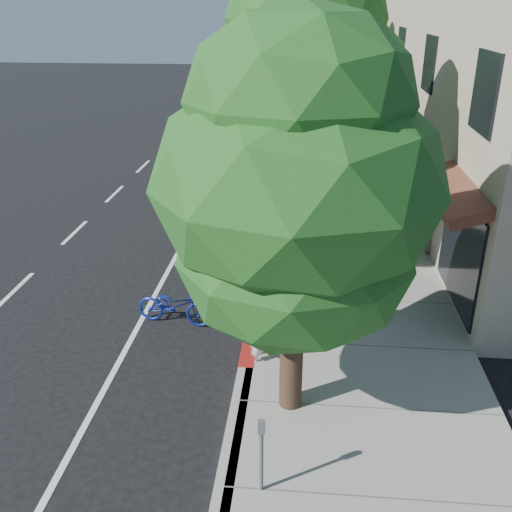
# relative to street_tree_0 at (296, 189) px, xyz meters

# --- Properties ---
(ground) EXTENTS (120.00, 120.00, 0.00)m
(ground) POSITION_rel_street_tree_0_xyz_m (-0.90, 2.00, -4.10)
(ground) COLOR black
(ground) RESTS_ON ground
(sidewalk) EXTENTS (4.60, 56.00, 0.15)m
(sidewalk) POSITION_rel_street_tree_0_xyz_m (1.40, 10.00, -4.03)
(sidewalk) COLOR gray
(sidewalk) RESTS_ON ground
(curb) EXTENTS (0.30, 56.00, 0.15)m
(curb) POSITION_rel_street_tree_0_xyz_m (-0.90, 10.00, -4.03)
(curb) COLOR #9E998E
(curb) RESTS_ON ground
(curb_red_segment) EXTENTS (0.32, 4.00, 0.15)m
(curb_red_segment) POSITION_rel_street_tree_0_xyz_m (-0.90, 3.00, -4.03)
(curb_red_segment) COLOR maroon
(curb_red_segment) RESTS_ON ground
(storefront_building) EXTENTS (10.00, 36.00, 7.00)m
(storefront_building) POSITION_rel_street_tree_0_xyz_m (8.70, 20.00, -0.60)
(storefront_building) COLOR #BBA690
(storefront_building) RESTS_ON ground
(street_tree_0) EXTENTS (4.43, 4.43, 6.75)m
(street_tree_0) POSITION_rel_street_tree_0_xyz_m (0.00, 0.00, 0.00)
(street_tree_0) COLOR black
(street_tree_0) RESTS_ON ground
(street_tree_1) EXTENTS (5.07, 5.07, 7.87)m
(street_tree_1) POSITION_rel_street_tree_0_xyz_m (-0.00, 6.00, 0.70)
(street_tree_1) COLOR black
(street_tree_1) RESTS_ON ground
(street_tree_2) EXTENTS (4.33, 4.33, 6.78)m
(street_tree_2) POSITION_rel_street_tree_0_xyz_m (0.00, 12.00, 0.04)
(street_tree_2) COLOR black
(street_tree_2) RESTS_ON ground
(street_tree_3) EXTENTS (4.96, 4.96, 8.43)m
(street_tree_3) POSITION_rel_street_tree_0_xyz_m (-0.00, 18.00, 1.15)
(street_tree_3) COLOR black
(street_tree_3) RESTS_ON ground
(street_tree_4) EXTENTS (4.07, 4.07, 6.95)m
(street_tree_4) POSITION_rel_street_tree_0_xyz_m (-0.00, 24.00, 0.23)
(street_tree_4) COLOR black
(street_tree_4) RESTS_ON ground
(street_tree_5) EXTENTS (5.03, 5.03, 7.81)m
(street_tree_5) POSITION_rel_street_tree_0_xyz_m (-0.00, 30.00, 0.67)
(street_tree_5) COLOR black
(street_tree_5) RESTS_ON ground
(cyclist) EXTENTS (0.47, 0.65, 1.64)m
(cyclist) POSITION_rel_street_tree_0_xyz_m (-0.65, 1.38, -3.28)
(cyclist) COLOR white
(cyclist) RESTS_ON ground
(bicycle) EXTENTS (1.81, 0.86, 0.91)m
(bicycle) POSITION_rel_street_tree_0_xyz_m (-2.70, 2.80, -3.65)
(bicycle) COLOR navy
(bicycle) RESTS_ON ground
(silver_suv) EXTENTS (2.48, 5.36, 1.49)m
(silver_suv) POSITION_rel_street_tree_0_xyz_m (-1.40, 7.50, -3.36)
(silver_suv) COLOR #A0A0A4
(silver_suv) RESTS_ON ground
(dark_sedan) EXTENTS (1.84, 4.52, 1.46)m
(dark_sedan) POSITION_rel_street_tree_0_xyz_m (-2.41, 14.57, -3.37)
(dark_sedan) COLOR black
(dark_sedan) RESTS_ON ground
(white_pickup) EXTENTS (2.65, 6.01, 1.72)m
(white_pickup) POSITION_rel_street_tree_0_xyz_m (-1.40, 18.62, -3.24)
(white_pickup) COLOR silver
(white_pickup) RESTS_ON ground
(dark_suv_far) EXTENTS (2.35, 4.58, 1.49)m
(dark_suv_far) POSITION_rel_street_tree_0_xyz_m (-1.73, 28.52, -3.36)
(dark_suv_far) COLOR black
(dark_suv_far) RESTS_ON ground
(pedestrian) EXTENTS (1.02, 0.99, 1.66)m
(pedestrian) POSITION_rel_street_tree_0_xyz_m (0.98, 9.57, -3.12)
(pedestrian) COLOR black
(pedestrian) RESTS_ON sidewalk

